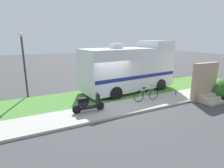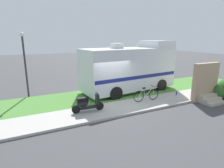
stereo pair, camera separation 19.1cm
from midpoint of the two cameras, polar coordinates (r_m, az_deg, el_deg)
The scene contains 11 objects.
ground_plane at distance 11.66m, azimuth 0.34°, elevation -5.55°, with size 80.00×80.00×0.00m, color #424244.
sidewalk at distance 10.66m, azimuth 3.34°, elevation -7.16°, with size 24.00×2.00×0.12m.
grass_strip at distance 12.93m, azimuth -2.73°, elevation -3.40°, with size 24.00×3.40×0.08m.
motorhome_rv at distance 13.69m, azimuth 4.95°, elevation 4.95°, with size 7.12×3.17×3.69m.
scooter at distance 9.80m, azimuth -8.13°, elevation -5.99°, with size 1.72×0.50×0.97m.
bicycle at distance 11.62m, azimuth 10.01°, elevation -3.20°, with size 1.78×0.52×0.90m.
pickup_truck_near at distance 19.43m, azimuth 7.02°, elevation 5.06°, with size 5.71×2.29×1.71m.
porch_steps at distance 13.11m, azimuth 26.42°, elevation -0.43°, with size 2.00×1.26×2.40m.
bottle_green at distance 13.40m, azimuth 18.61°, elevation -2.64°, with size 0.08×0.08×0.28m.
bottle_spare at distance 14.52m, azimuth 24.00°, elevation -1.96°, with size 0.08×0.08×0.23m.
street_lamp_post at distance 13.42m, azimuth -25.84°, elevation 6.96°, with size 0.28×0.28×4.25m.
Camera 1 is at (-5.15, -9.71, 3.90)m, focal length 29.81 mm.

